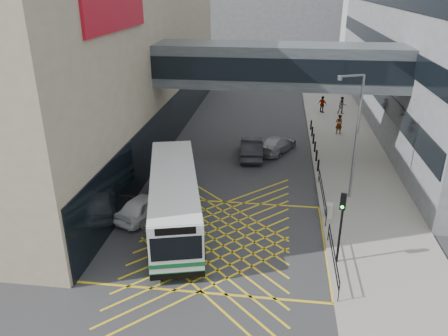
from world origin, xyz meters
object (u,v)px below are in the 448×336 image
at_px(traffic_light, 341,218).
at_px(car_white, 146,205).
at_px(car_silver, 277,144).
at_px(bus, 174,197).
at_px(pedestrian_a, 339,124).
at_px(street_lamp, 355,131).
at_px(pedestrian_c, 322,104).
at_px(car_dark, 251,148).
at_px(pedestrian_b, 342,106).
at_px(litter_bin, 329,211).

bearing_deg(traffic_light, car_white, 178.29).
bearing_deg(car_silver, traffic_light, 126.58).
distance_m(bus, pedestrian_a, 20.89).
bearing_deg(traffic_light, street_lamp, 95.67).
bearing_deg(pedestrian_c, bus, 105.47).
height_order(bus, street_lamp, street_lamp).
bearing_deg(traffic_light, pedestrian_c, 103.80).
height_order(car_dark, pedestrian_c, pedestrian_c).
distance_m(pedestrian_b, pedestrian_c, 2.04).
xyz_separation_m(car_silver, street_lamp, (4.73, -8.10, 3.98)).
relative_size(bus, car_white, 2.50).
relative_size(bus, traffic_light, 2.98).
bearing_deg(traffic_light, bus, 177.86).
relative_size(car_white, street_lamp, 0.58).
height_order(car_dark, pedestrian_a, pedestrian_a).
bearing_deg(car_silver, litter_bin, 131.33).
relative_size(car_silver, street_lamp, 0.58).
xyz_separation_m(car_dark, street_lamp, (6.73, -6.67, 3.90)).
relative_size(street_lamp, pedestrian_b, 4.39).
height_order(traffic_light, street_lamp, street_lamp).
bearing_deg(car_dark, street_lamp, 130.47).
bearing_deg(street_lamp, car_white, 173.73).
relative_size(car_dark, pedestrian_b, 2.83).
bearing_deg(street_lamp, pedestrian_c, 66.50).
bearing_deg(pedestrian_a, car_dark, 21.10).
bearing_deg(car_dark, litter_bin, 114.17).
xyz_separation_m(bus, pedestrian_b, (12.31, 24.37, -0.63)).
height_order(litter_bin, pedestrian_c, pedestrian_c).
bearing_deg(car_silver, car_white, 82.31).
xyz_separation_m(litter_bin, pedestrian_c, (1.35, 23.03, 0.45)).
bearing_deg(bus, traffic_light, -33.21).
bearing_deg(pedestrian_b, traffic_light, -104.97).
xyz_separation_m(street_lamp, pedestrian_b, (1.92, 19.91, -3.64)).
distance_m(bus, car_silver, 13.81).
height_order(bus, car_white, bus).
bearing_deg(traffic_light, car_silver, 118.48).
bearing_deg(pedestrian_c, car_white, 101.20).
relative_size(bus, car_dark, 2.26).
bearing_deg(pedestrian_c, traffic_light, 125.37).
distance_m(street_lamp, litter_bin, 5.21).
bearing_deg(car_white, pedestrian_c, -95.38).
distance_m(car_dark, traffic_light, 15.23).
relative_size(car_silver, pedestrian_b, 2.57).
xyz_separation_m(car_silver, pedestrian_a, (5.58, 5.04, 0.34)).
distance_m(car_silver, pedestrian_b, 13.56).
relative_size(car_white, pedestrian_c, 2.60).
relative_size(car_dark, street_lamp, 0.64).
xyz_separation_m(traffic_light, street_lamp, (1.44, 7.49, 2.02)).
relative_size(car_silver, pedestrian_c, 2.62).
relative_size(traffic_light, litter_bin, 4.37).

